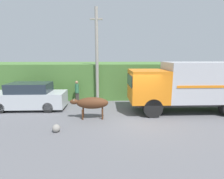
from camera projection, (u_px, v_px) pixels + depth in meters
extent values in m
plane|color=slate|center=(138.00, 120.00, 9.72)|extent=(60.00, 60.00, 0.00)
cube|color=#4C7A38|center=(125.00, 78.00, 16.45)|extent=(32.00, 5.94, 2.84)
cube|color=#99ADB7|center=(78.00, 83.00, 14.74)|extent=(6.02, 2.40, 2.46)
cube|color=#4C4742|center=(77.00, 67.00, 14.49)|extent=(6.32, 2.70, 0.16)
cube|color=#2D2D2D|center=(187.00, 102.00, 11.05)|extent=(6.76, 1.83, 0.18)
cube|color=orange|center=(148.00, 86.00, 10.75)|extent=(2.21, 2.29, 1.92)
cube|color=#232D38|center=(130.00, 80.00, 10.64)|extent=(0.04, 1.95, 0.67)
cube|color=#BCBCC1|center=(206.00, 81.00, 10.84)|extent=(5.15, 2.29, 2.39)
cube|color=orange|center=(218.00, 87.00, 9.73)|extent=(4.63, 0.03, 0.14)
cylinder|color=black|center=(152.00, 108.00, 10.09)|extent=(1.10, 0.50, 1.10)
ellipsoid|color=#512D19|center=(92.00, 103.00, 9.75)|extent=(1.77, 0.65, 0.65)
ellipsoid|color=#512D19|center=(74.00, 102.00, 9.70)|extent=(0.49, 0.28, 0.28)
cone|color=#B7AD93|center=(74.00, 100.00, 9.56)|extent=(0.06, 0.06, 0.11)
cone|color=#B7AD93|center=(75.00, 99.00, 9.78)|extent=(0.06, 0.06, 0.11)
cylinder|color=#512D19|center=(83.00, 115.00, 9.67)|extent=(0.09, 0.09, 0.58)
cylinder|color=#512D19|center=(83.00, 113.00, 10.02)|extent=(0.09, 0.09, 0.58)
cylinder|color=#512D19|center=(102.00, 114.00, 9.71)|extent=(0.09, 0.09, 0.58)
cylinder|color=#512D19|center=(102.00, 112.00, 10.06)|extent=(0.09, 0.09, 0.58)
cube|color=silver|center=(29.00, 99.00, 11.52)|extent=(4.75, 1.76, 0.97)
cube|color=#232D38|center=(30.00, 88.00, 11.37)|extent=(2.61, 1.62, 0.61)
cylinder|color=black|center=(0.00, 108.00, 10.80)|extent=(0.66, 0.28, 0.66)
cylinder|color=black|center=(48.00, 107.00, 10.91)|extent=(0.66, 0.28, 0.66)
cube|color=#38332D|center=(77.00, 98.00, 13.06)|extent=(0.29, 0.24, 0.78)
cylinder|color=#33724C|center=(77.00, 88.00, 12.92)|extent=(0.38, 0.38, 0.68)
sphere|color=#A87A56|center=(77.00, 82.00, 12.84)|extent=(0.22, 0.22, 0.22)
cylinder|color=#9E998E|center=(97.00, 57.00, 12.77)|extent=(0.23, 0.23, 6.86)
cube|color=#9E998E|center=(96.00, 19.00, 12.27)|extent=(0.90, 0.19, 0.10)
sphere|color=gray|center=(56.00, 128.00, 8.13)|extent=(0.37, 0.37, 0.37)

